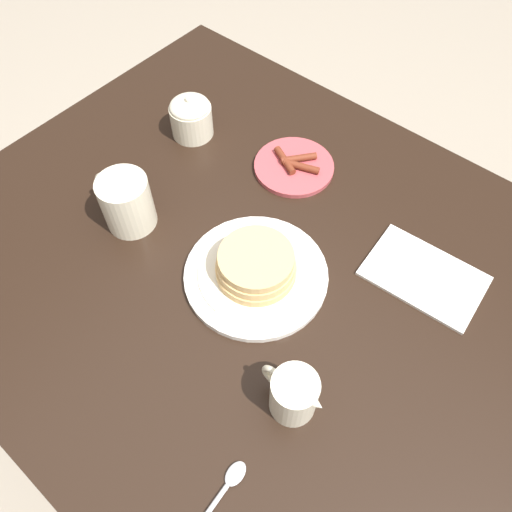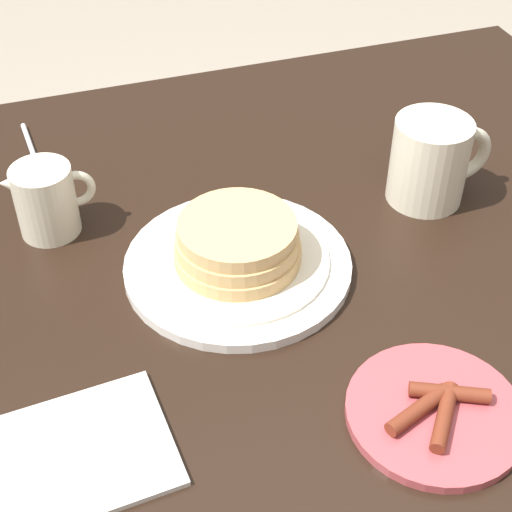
% 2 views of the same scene
% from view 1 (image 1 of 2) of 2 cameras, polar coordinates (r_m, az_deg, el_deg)
% --- Properties ---
extents(ground_plane, '(8.00, 8.00, 0.00)m').
position_cam_1_polar(ground_plane, '(1.54, 0.14, -15.91)').
color(ground_plane, gray).
extents(dining_table, '(1.18, 0.94, 0.73)m').
position_cam_1_polar(dining_table, '(0.98, 0.21, -4.79)').
color(dining_table, black).
rests_on(dining_table, ground_plane).
extents(pancake_plate, '(0.25, 0.25, 0.07)m').
position_cam_1_polar(pancake_plate, '(0.84, 0.00, -1.56)').
color(pancake_plate, white).
rests_on(pancake_plate, dining_table).
extents(side_plate_bacon, '(0.16, 0.16, 0.02)m').
position_cam_1_polar(side_plate_bacon, '(1.02, 4.37, 10.23)').
color(side_plate_bacon, '#B2474C').
rests_on(side_plate_bacon, dining_table).
extents(coffee_mug, '(0.13, 0.09, 0.10)m').
position_cam_1_polar(coffee_mug, '(0.92, -14.69, 6.05)').
color(coffee_mug, beige).
rests_on(coffee_mug, dining_table).
extents(creamer_pitcher, '(0.11, 0.07, 0.09)m').
position_cam_1_polar(creamer_pitcher, '(0.73, 4.38, -15.51)').
color(creamer_pitcher, beige).
rests_on(creamer_pitcher, dining_table).
extents(sugar_bowl, '(0.09, 0.09, 0.10)m').
position_cam_1_polar(sugar_bowl, '(1.07, -7.44, 15.53)').
color(sugar_bowl, beige).
rests_on(sugar_bowl, dining_table).
extents(napkin, '(0.21, 0.14, 0.01)m').
position_cam_1_polar(napkin, '(0.91, 18.65, -2.16)').
color(napkin, silver).
rests_on(napkin, dining_table).
extents(spoon, '(0.03, 0.13, 0.01)m').
position_cam_1_polar(spoon, '(0.74, -3.68, -25.12)').
color(spoon, silver).
rests_on(spoon, dining_table).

